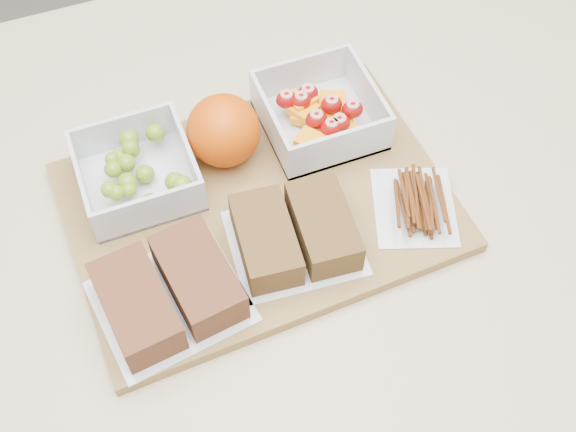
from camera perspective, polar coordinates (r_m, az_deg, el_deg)
name	(u,v)px	position (r m, az deg, el deg)	size (l,w,h in m)	color
counter	(275,373)	(1.22, -1.04, -12.31)	(1.20, 0.90, 0.90)	beige
cutting_board	(259,207)	(0.82, -2.32, 0.74)	(0.42, 0.30, 0.02)	olive
grape_container	(139,171)	(0.83, -11.71, 3.48)	(0.13, 0.13, 0.05)	silver
fruit_container	(319,114)	(0.87, 2.50, 8.05)	(0.13, 0.13, 0.06)	silver
orange	(224,131)	(0.83, -5.11, 6.73)	(0.08, 0.08, 0.08)	#D94C05
sandwich_bag_left	(168,292)	(0.74, -9.46, -5.95)	(0.16, 0.15, 0.04)	silver
sandwich_bag_center	(295,233)	(0.77, 0.53, -1.37)	(0.15, 0.13, 0.04)	silver
pretzel_bag	(415,202)	(0.81, 10.03, 1.13)	(0.12, 0.13, 0.02)	silver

